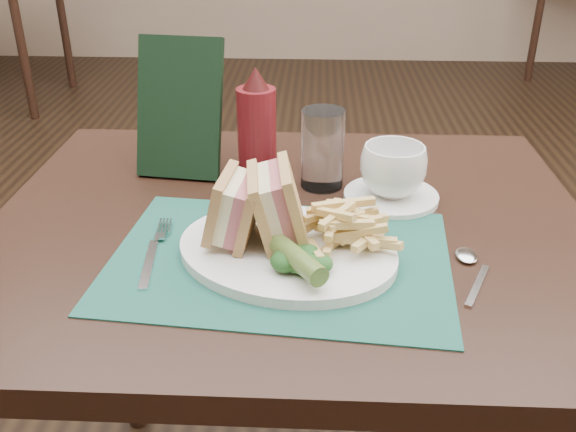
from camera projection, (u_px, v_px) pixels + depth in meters
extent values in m
plane|color=black|center=(298.00, 376.00, 1.75)|extent=(7.00, 7.00, 0.00)
plane|color=tan|center=(313.00, 59.00, 4.85)|extent=(6.00, 0.00, 6.00)
cube|color=#184F42|center=(280.00, 259.00, 0.86)|extent=(0.48, 0.36, 0.00)
cylinder|color=#466024|center=(294.00, 256.00, 0.79)|extent=(0.09, 0.12, 0.03)
cylinder|color=white|center=(391.00, 197.00, 1.02)|extent=(0.15, 0.15, 0.01)
imported|color=white|center=(393.00, 170.00, 1.00)|extent=(0.15, 0.15, 0.08)
cylinder|color=silver|center=(322.00, 149.00, 1.04)|extent=(0.08, 0.08, 0.13)
cube|color=black|center=(180.00, 108.00, 1.07)|extent=(0.15, 0.10, 0.23)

